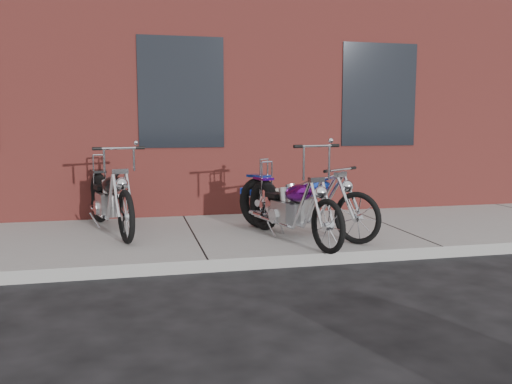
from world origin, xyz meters
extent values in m
plane|color=black|center=(0.00, 0.00, 0.00)|extent=(120.00, 120.00, 0.00)
cube|color=gray|center=(0.00, 1.50, 0.07)|extent=(22.00, 3.00, 0.15)
cube|color=maroon|center=(0.00, 8.00, 4.00)|extent=(22.00, 10.00, 8.00)
torus|color=black|center=(1.08, 1.39, 0.52)|extent=(0.32, 0.75, 0.74)
torus|color=black|center=(1.48, -0.17, 0.48)|extent=(0.24, 0.67, 0.67)
cube|color=gray|center=(1.24, 0.75, 0.51)|extent=(0.38, 0.47, 0.31)
ellipsoid|color=#54096A|center=(1.31, 0.47, 0.81)|extent=(0.40, 0.61, 0.32)
cube|color=black|center=(1.17, 1.01, 0.72)|extent=(0.31, 0.34, 0.06)
cylinder|color=silver|center=(1.44, -0.05, 0.75)|extent=(0.11, 0.30, 0.55)
cylinder|color=silver|center=(1.41, 0.08, 1.44)|extent=(0.56, 0.17, 0.03)
cylinder|color=silver|center=(1.10, 1.31, 0.91)|extent=(0.03, 0.03, 0.49)
cylinder|color=silver|center=(1.30, 1.00, 0.38)|extent=(0.28, 0.91, 0.05)
torus|color=black|center=(1.10, 1.59, 0.53)|extent=(0.57, 0.70, 0.76)
torus|color=black|center=(2.09, 0.26, 0.49)|extent=(0.47, 0.59, 0.68)
cube|color=gray|center=(1.50, 1.05, 0.52)|extent=(0.49, 0.51, 0.32)
ellipsoid|color=#183CAF|center=(1.68, 0.81, 0.82)|extent=(0.56, 0.63, 0.32)
cube|color=beige|center=(1.34, 1.27, 0.73)|extent=(0.38, 0.39, 0.06)
cylinder|color=silver|center=(2.01, 0.36, 0.77)|extent=(0.22, 0.27, 0.57)
cylinder|color=silver|center=(1.93, 0.47, 1.11)|extent=(0.49, 0.37, 0.03)
cylinder|color=silver|center=(1.15, 1.52, 0.93)|extent=(0.03, 0.03, 0.51)
cylinder|color=silver|center=(1.47, 1.31, 0.38)|extent=(0.60, 0.79, 0.05)
torus|color=black|center=(-1.30, 2.58, 0.54)|extent=(0.34, 0.80, 0.78)
torus|color=black|center=(-0.87, 0.92, 0.50)|extent=(0.25, 0.70, 0.71)
cube|color=gray|center=(-1.12, 1.91, 0.53)|extent=(0.40, 0.50, 0.33)
ellipsoid|color=black|center=(-1.05, 1.61, 0.85)|extent=(0.42, 0.65, 0.33)
cube|color=black|center=(-1.19, 2.18, 0.75)|extent=(0.33, 0.36, 0.07)
cylinder|color=silver|center=(-0.91, 1.06, 0.79)|extent=(0.12, 0.32, 0.59)
cylinder|color=silver|center=(-0.94, 1.19, 1.38)|extent=(0.59, 0.18, 0.03)
cylinder|color=silver|center=(-1.28, 2.50, 0.96)|extent=(0.03, 0.03, 0.52)
cylinder|color=silver|center=(-1.06, 2.17, 0.39)|extent=(0.29, 0.96, 0.05)
camera|label=1|loc=(-0.82, -6.02, 1.72)|focal=38.00mm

